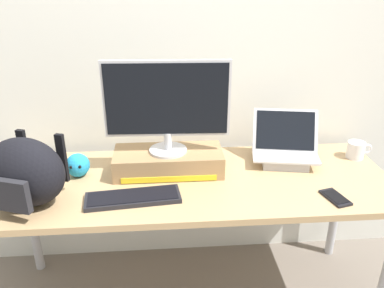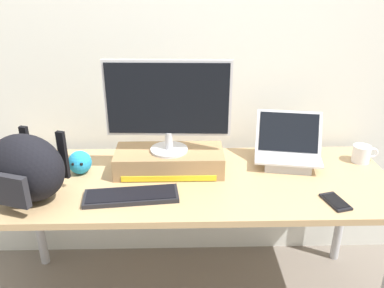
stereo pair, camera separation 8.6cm
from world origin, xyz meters
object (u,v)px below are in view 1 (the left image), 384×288
at_px(toner_box_yellow, 168,161).
at_px(plush_toy, 78,165).
at_px(open_laptop, 284,152).
at_px(coffee_mug, 356,150).
at_px(cell_phone, 335,197).
at_px(messenger_backpack, 25,173).
at_px(desktop_monitor, 167,104).
at_px(external_keyboard, 133,198).

height_order(toner_box_yellow, plush_toy, plush_toy).
distance_m(open_laptop, coffee_mug, 0.39).
height_order(open_laptop, cell_phone, open_laptop).
bearing_deg(toner_box_yellow, plush_toy, -178.52).
xyz_separation_m(messenger_backpack, coffee_mug, (1.56, 0.32, -0.10)).
height_order(desktop_monitor, messenger_backpack, desktop_monitor).
xyz_separation_m(toner_box_yellow, plush_toy, (-0.43, -0.01, 0.00)).
distance_m(external_keyboard, plush_toy, 0.36).
xyz_separation_m(open_laptop, cell_phone, (0.12, -0.36, -0.05)).
bearing_deg(cell_phone, messenger_backpack, 162.13).
bearing_deg(coffee_mug, open_laptop, -177.36).
distance_m(cell_phone, plush_toy, 1.17).
bearing_deg(coffee_mug, messenger_backpack, -168.57).
relative_size(desktop_monitor, cell_phone, 3.74).
bearing_deg(open_laptop, plush_toy, -166.03).
distance_m(toner_box_yellow, coffee_mug, 0.98).
height_order(toner_box_yellow, desktop_monitor, desktop_monitor).
distance_m(desktop_monitor, coffee_mug, 1.02).
bearing_deg(external_keyboard, messenger_backpack, 173.12).
bearing_deg(external_keyboard, open_laptop, 16.34).
bearing_deg(coffee_mug, external_keyboard, -164.08).
bearing_deg(external_keyboard, coffee_mug, 10.02).
distance_m(toner_box_yellow, cell_phone, 0.77).
distance_m(coffee_mug, cell_phone, 0.47).
xyz_separation_m(cell_phone, plush_toy, (-1.13, 0.29, 0.05)).
xyz_separation_m(open_laptop, external_keyboard, (-0.74, -0.30, -0.04)).
bearing_deg(toner_box_yellow, coffee_mug, 4.39).
distance_m(toner_box_yellow, plush_toy, 0.43).
bearing_deg(messenger_backpack, open_laptop, 33.11).
relative_size(coffee_mug, plush_toy, 1.17).
height_order(open_laptop, external_keyboard, open_laptop).
distance_m(open_laptop, plush_toy, 1.02).
height_order(messenger_backpack, plush_toy, messenger_backpack).
distance_m(messenger_backpack, coffee_mug, 1.59).
xyz_separation_m(toner_box_yellow, external_keyboard, (-0.16, -0.25, -0.04)).
distance_m(toner_box_yellow, external_keyboard, 0.30).
bearing_deg(desktop_monitor, toner_box_yellow, 89.11).
bearing_deg(open_laptop, desktop_monitor, -164.21).
bearing_deg(cell_phone, external_keyboard, 161.19).
relative_size(open_laptop, coffee_mug, 2.72).
bearing_deg(external_keyboard, toner_box_yellow, 51.65).
bearing_deg(external_keyboard, cell_phone, -9.74).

